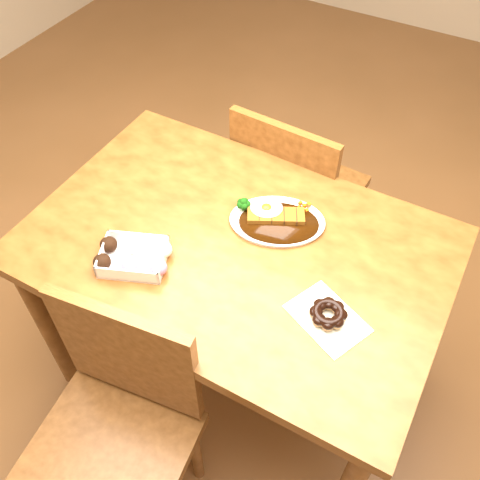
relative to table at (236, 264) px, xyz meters
The scene contains 7 objects.
ground 0.65m from the table, ahead, with size 6.00×6.00×0.00m, color brown.
table is the anchor object (origin of this frame).
chair_far 0.56m from the table, 94.68° to the left, with size 0.44×0.44×0.87m.
chair_near 0.57m from the table, 97.80° to the right, with size 0.47×0.47×0.87m.
katsu_curry_plate 0.18m from the table, 63.67° to the left, with size 0.33×0.29×0.06m.
donut_box 0.31m from the table, 136.88° to the right, with size 0.22×0.19×0.05m.
pon_de_ring 0.37m from the table, 18.19° to the right, with size 0.24×0.21×0.04m.
Camera 1 is at (0.49, -0.87, 1.91)m, focal length 40.00 mm.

